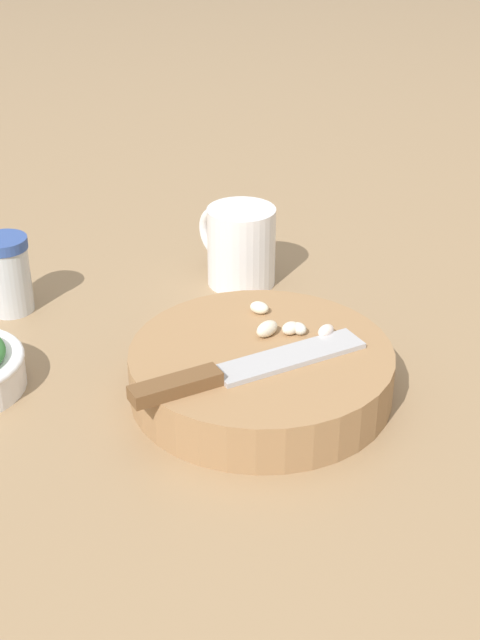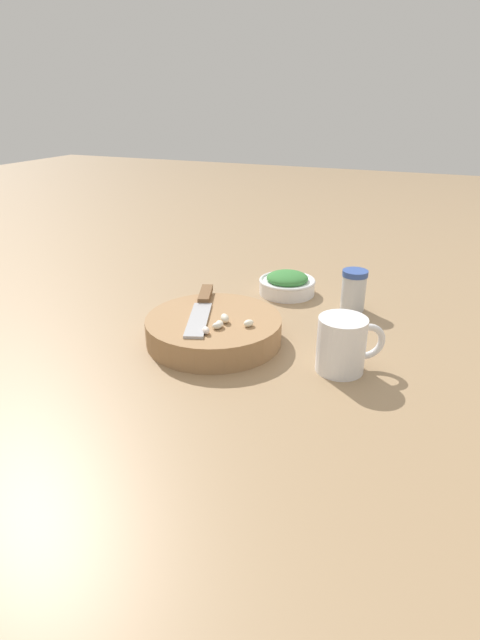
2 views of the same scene
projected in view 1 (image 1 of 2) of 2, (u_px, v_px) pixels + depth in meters
name	position (u px, v px, depth m)	size (l,w,h in m)	color
ground_plane	(260.00, 357.00, 0.92)	(5.00, 5.00, 0.00)	#997A56
cutting_board	(261.00, 372.00, 0.85)	(0.25, 0.25, 0.05)	#9E754C
chef_knife	(236.00, 371.00, 0.80)	(0.23, 0.11, 0.01)	brown
garlic_cloves	(285.00, 325.00, 0.86)	(0.08, 0.08, 0.02)	white
spice_jar	(7.00, 274.00, 0.98)	(0.05, 0.05, 0.09)	silver
coffee_mug	(240.00, 245.00, 1.05)	(0.09, 0.11, 0.09)	white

